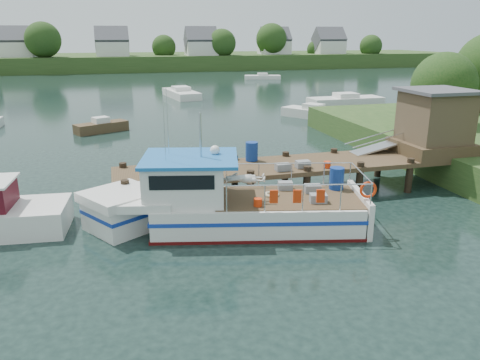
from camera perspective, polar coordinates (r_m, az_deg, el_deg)
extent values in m
plane|color=#172A25|center=(20.86, 1.58, -2.01)|extent=(160.00, 160.00, 0.00)
cylinder|color=#332114|center=(32.15, 23.06, 6.33)|extent=(0.50, 0.50, 3.05)
sphere|color=#244116|center=(31.84, 23.58, 10.63)|extent=(3.90, 3.90, 3.90)
cube|color=#324D1F|center=(103.14, -12.33, 13.91)|extent=(140.00, 24.00, 3.00)
cylinder|color=#332114|center=(94.62, -22.64, 13.34)|extent=(0.60, 0.60, 4.80)
sphere|color=#244116|center=(94.52, -22.90, 15.48)|extent=(6.34, 6.34, 6.34)
cylinder|color=#332114|center=(95.99, -15.76, 13.50)|extent=(0.60, 0.60, 3.00)
sphere|color=#244116|center=(95.89, -15.87, 14.82)|extent=(3.96, 3.96, 3.96)
cylinder|color=#332114|center=(98.55, -9.18, 14.17)|extent=(0.60, 0.60, 3.60)
sphere|color=#244116|center=(98.45, -9.26, 15.72)|extent=(4.75, 4.75, 4.75)
cylinder|color=#332114|center=(96.43, -2.20, 14.48)|extent=(0.60, 0.60, 4.20)
sphere|color=#244116|center=(96.33, -2.22, 16.33)|extent=(5.54, 5.54, 5.54)
cylinder|color=#332114|center=(101.36, 3.81, 14.77)|extent=(0.60, 0.60, 4.80)
sphere|color=#244116|center=(101.27, 3.85, 16.78)|extent=(6.34, 6.34, 6.34)
cylinder|color=#332114|center=(107.29, 9.19, 14.25)|extent=(0.60, 0.60, 3.00)
sphere|color=#244116|center=(107.20, 9.24, 15.44)|extent=(3.96, 3.96, 3.96)
cylinder|color=#332114|center=(108.73, 15.54, 14.05)|extent=(0.60, 0.60, 3.60)
sphere|color=#244116|center=(108.64, 15.66, 15.45)|extent=(4.75, 4.75, 4.75)
cube|color=silver|center=(98.24, -25.51, 14.04)|extent=(6.00, 5.00, 3.00)
cube|color=#47474C|center=(98.21, -25.66, 15.14)|extent=(6.20, 5.09, 5.09)
cube|color=silver|center=(95.88, -15.27, 15.03)|extent=(6.00, 5.00, 3.00)
cube|color=#47474C|center=(95.85, -15.36, 16.16)|extent=(6.20, 5.09, 5.09)
cube|color=silver|center=(96.52, -4.76, 15.57)|extent=(6.00, 5.00, 3.00)
cube|color=#47474C|center=(96.48, -4.79, 16.70)|extent=(6.20, 5.09, 5.09)
cube|color=silver|center=(102.57, 4.19, 15.69)|extent=(6.00, 5.00, 3.00)
cube|color=#47474C|center=(102.54, 4.21, 16.75)|extent=(6.20, 5.09, 5.09)
cube|color=silver|center=(106.21, 10.73, 15.50)|extent=(6.00, 5.00, 3.00)
cube|color=#47474C|center=(106.18, 10.79, 16.52)|extent=(6.20, 5.09, 5.09)
cube|color=#493722|center=(21.11, 6.81, 1.81)|extent=(16.00, 3.00, 0.20)
cylinder|color=black|center=(18.62, -13.67, -2.81)|extent=(0.32, 0.32, 1.90)
cylinder|color=black|center=(21.09, -13.93, -0.45)|extent=(0.32, 0.32, 1.90)
cylinder|color=black|center=(18.82, -6.05, -2.19)|extent=(0.32, 0.32, 1.90)
cylinder|color=black|center=(21.26, -7.19, 0.08)|extent=(0.32, 0.32, 1.90)
cylinder|color=black|center=(19.33, 1.28, -1.55)|extent=(0.32, 0.32, 1.90)
cylinder|color=black|center=(21.72, -0.66, 0.59)|extent=(0.32, 0.32, 1.90)
cylinder|color=black|center=(20.15, 8.11, -0.94)|extent=(0.32, 0.32, 1.90)
cylinder|color=black|center=(22.45, 5.53, 1.07)|extent=(0.32, 0.32, 1.90)
cylinder|color=black|center=(21.23, 14.34, -0.36)|extent=(0.32, 0.32, 1.90)
cylinder|color=black|center=(23.42, 11.27, 1.50)|extent=(0.32, 0.32, 1.90)
cylinder|color=black|center=(22.54, 19.89, 0.16)|extent=(0.32, 0.32, 1.90)
cylinder|color=black|center=(24.62, 16.51, 1.89)|extent=(0.32, 0.32, 1.90)
cylinder|color=black|center=(24.04, 24.80, 0.61)|extent=(0.32, 0.32, 1.90)
cylinder|color=black|center=(25.99, 21.22, 2.22)|extent=(0.32, 0.32, 1.90)
cube|color=#493722|center=(24.45, 22.30, 3.74)|extent=(3.20, 3.00, 0.60)
cube|color=#4E3E2B|center=(24.19, 22.68, 6.96)|extent=(2.60, 2.60, 2.40)
cube|color=#47474C|center=(24.02, 23.04, 10.00)|extent=(3.00, 3.00, 0.15)
cube|color=#A5A8AD|center=(23.89, 16.59, 3.90)|extent=(3.34, 0.90, 0.79)
cylinder|color=silver|center=(23.46, 17.19, 4.86)|extent=(3.34, 0.05, 0.76)
cylinder|color=silver|center=(24.12, 16.20, 5.28)|extent=(3.34, 0.05, 0.76)
cube|color=slate|center=(19.79, 5.22, 1.59)|extent=(0.60, 0.40, 0.30)
cube|color=slate|center=(20.33, 7.67, 1.93)|extent=(0.60, 0.40, 0.30)
cylinder|color=red|center=(20.47, 10.58, 1.86)|extent=(0.30, 0.30, 0.28)
cylinder|color=navy|center=(21.21, 1.44, 3.51)|extent=(0.56, 0.56, 0.85)
cube|color=silver|center=(17.42, 1.95, -4.00)|extent=(7.92, 4.58, 1.14)
cube|color=silver|center=(17.79, -14.25, -4.10)|extent=(2.90, 2.90, 1.14)
cube|color=silver|center=(17.55, -14.43, -1.91)|extent=(3.20, 3.16, 0.35)
cube|color=silver|center=(17.37, -11.22, -1.98)|extent=(2.57, 3.20, 0.30)
cube|color=#133299|center=(17.37, 1.95, -3.56)|extent=(8.03, 4.64, 0.14)
cube|color=#133299|center=(17.74, -14.29, -3.66)|extent=(2.95, 2.95, 0.14)
cube|color=#4C0B0A|center=(17.62, 1.93, -5.58)|extent=(8.03, 4.62, 0.14)
cube|color=#493722|center=(17.34, 5.90, -2.15)|extent=(5.83, 3.82, 0.04)
cube|color=silver|center=(18.07, 14.31, -3.43)|extent=(0.87, 2.95, 1.34)
cube|color=silver|center=(17.00, -6.71, 0.04)|extent=(3.29, 3.14, 1.49)
cube|color=black|center=(15.68, -7.11, -0.34)|extent=(2.14, 0.53, 0.50)
cube|color=black|center=(18.17, -6.44, 2.15)|extent=(2.14, 0.53, 0.50)
cube|color=black|center=(17.09, -11.43, 0.94)|extent=(0.44, 1.75, 0.50)
cube|color=#1C65B1|center=(16.77, -6.13, 2.63)|extent=(3.94, 3.57, 0.12)
cylinder|color=silver|center=(16.55, -4.85, 5.48)|extent=(0.10, 0.10, 1.59)
cylinder|color=silver|center=(16.09, -9.23, 6.41)|extent=(0.03, 0.03, 2.38)
cylinder|color=silver|center=(17.06, -8.84, 7.05)|extent=(0.03, 0.03, 2.38)
sphere|color=silver|center=(17.07, -3.07, 3.66)|extent=(0.43, 0.43, 0.36)
cylinder|color=silver|center=(15.78, 7.21, -0.60)|extent=(4.84, 1.16, 0.04)
cylinder|color=silver|center=(18.38, 5.87, 2.03)|extent=(4.84, 1.16, 0.04)
cylinder|color=silver|center=(17.62, 14.59, 0.88)|extent=(0.66, 2.67, 0.04)
cylinder|color=silver|center=(15.73, -1.64, -2.34)|extent=(0.05, 0.05, 0.94)
cylinder|color=silver|center=(18.34, -1.72, 0.55)|extent=(0.05, 0.05, 0.94)
cylinder|color=silver|center=(15.79, 3.05, -2.28)|extent=(0.05, 0.05, 0.94)
cylinder|color=silver|center=(18.39, 2.30, 0.59)|extent=(0.05, 0.05, 0.94)
cylinder|color=silver|center=(15.96, 7.67, -2.21)|extent=(0.05, 0.05, 0.94)
cylinder|color=silver|center=(18.53, 6.28, 0.63)|extent=(0.05, 0.05, 0.94)
cylinder|color=silver|center=(16.23, 12.17, -2.12)|extent=(0.05, 0.05, 0.94)
cylinder|color=silver|center=(18.76, 10.19, 0.66)|extent=(0.05, 0.05, 0.94)
cylinder|color=silver|center=(16.51, 15.68, -2.04)|extent=(0.05, 0.05, 0.94)
cylinder|color=silver|center=(19.01, 13.26, 0.69)|extent=(0.05, 0.05, 0.94)
cube|color=slate|center=(16.90, 9.53, -2.22)|extent=(0.67, 0.52, 0.32)
cube|color=slate|center=(17.91, 8.85, -1.05)|extent=(0.67, 0.52, 0.32)
cube|color=slate|center=(18.13, 5.54, -0.70)|extent=(0.62, 0.49, 0.32)
cylinder|color=navy|center=(18.41, 11.69, 0.17)|extent=(0.67, 0.67, 0.87)
cylinder|color=red|center=(16.33, 2.19, -2.76)|extent=(0.36, 0.36, 0.30)
torus|color=#BFB28C|center=(17.44, 3.88, -1.77)|extent=(0.67, 0.67, 0.12)
torus|color=red|center=(17.03, 15.36, -1.16)|extent=(0.62, 0.24, 0.62)
cube|color=red|center=(15.78, 4.14, -2.03)|extent=(0.29, 0.16, 0.45)
cube|color=red|center=(15.88, 6.99, -1.99)|extent=(0.29, 0.16, 0.45)
cube|color=red|center=(16.03, 9.79, -1.94)|extent=(0.29, 0.16, 0.45)
imported|color=silver|center=(16.64, 0.02, 0.23)|extent=(0.55, 0.71, 1.75)
cube|color=#493722|center=(36.14, -16.54, 6.18)|extent=(4.01, 2.83, 0.70)
cube|color=silver|center=(36.05, -16.61, 7.01)|extent=(1.36, 1.29, 0.45)
cube|color=silver|center=(76.90, 2.77, 12.41)|extent=(5.97, 3.23, 0.61)
cube|color=silver|center=(76.86, 2.77, 12.75)|extent=(1.87, 1.70, 0.39)
cube|color=silver|center=(41.13, 8.92, 8.02)|extent=(4.66, 5.62, 0.77)
cube|color=silver|center=(41.04, 8.96, 8.82)|extent=(1.97, 2.02, 0.50)
cube|color=silver|center=(49.59, 12.74, 9.37)|extent=(7.70, 2.77, 0.76)
cube|color=silver|center=(49.51, 12.78, 10.03)|extent=(2.18, 1.88, 0.49)
cube|color=silver|center=(54.62, -7.18, 10.37)|extent=(3.59, 7.63, 0.79)
cube|color=silver|center=(54.55, -7.21, 10.99)|extent=(2.05, 2.30, 0.51)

